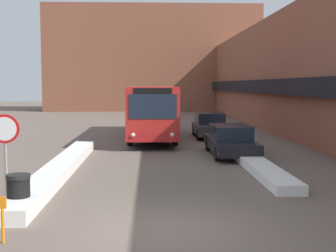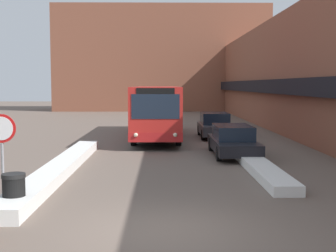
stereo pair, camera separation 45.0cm
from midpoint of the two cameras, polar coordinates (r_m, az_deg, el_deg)
ground_plane at (r=10.41m, az=0.34°, el=-12.57°), size 160.00×160.00×0.00m
building_row_right at (r=35.41m, az=16.02°, el=5.97°), size 5.50×60.00×7.71m
building_backdrop_far at (r=59.36m, az=-0.56°, el=8.12°), size 26.00×8.00×12.69m
snow_bank_left at (r=17.21m, az=-12.21°, el=-4.97°), size 0.90×12.86×0.38m
snow_bank_right at (r=18.34m, az=11.23°, el=-4.44°), size 0.90×9.84×0.32m
city_bus at (r=27.92m, az=-0.91°, el=2.00°), size 2.61×12.18×3.04m
parked_car_front at (r=21.05m, az=8.53°, el=-1.74°), size 1.83×4.89×1.35m
parked_car_middle at (r=28.20m, az=6.17°, el=0.10°), size 1.83×4.36×1.49m
stop_sign at (r=13.00m, az=-18.68°, el=-1.48°), size 0.76×0.08×2.39m
trash_bin at (r=12.29m, az=-17.27°, el=-7.73°), size 0.59×0.59×0.95m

